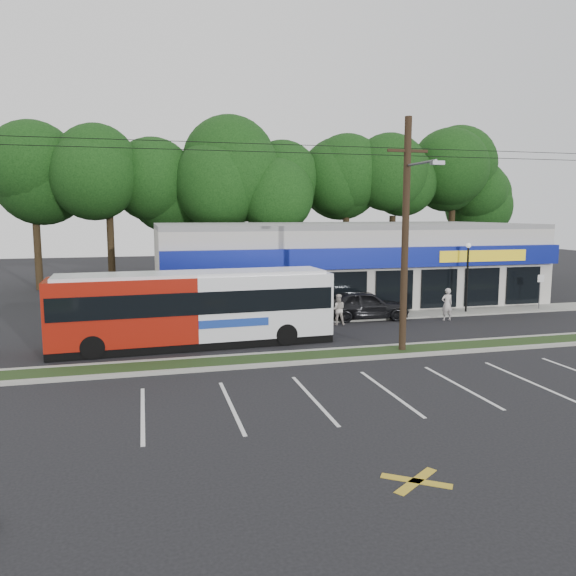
% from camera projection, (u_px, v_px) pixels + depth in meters
% --- Properties ---
extents(ground, '(120.00, 120.00, 0.00)m').
position_uv_depth(ground, '(345.00, 362.00, 22.81)').
color(ground, black).
rests_on(ground, ground).
extents(grass_strip, '(40.00, 1.60, 0.12)m').
position_uv_depth(grass_strip, '(337.00, 355.00, 23.76)').
color(grass_strip, '#233315').
rests_on(grass_strip, ground).
extents(curb_south, '(40.00, 0.25, 0.14)m').
position_uv_depth(curb_south, '(344.00, 360.00, 22.94)').
color(curb_south, '#9E9E93').
rests_on(curb_south, ground).
extents(curb_north, '(40.00, 0.25, 0.14)m').
position_uv_depth(curb_north, '(331.00, 350.00, 24.57)').
color(curb_north, '#9E9E93').
rests_on(curb_north, ground).
extents(sidewalk, '(32.00, 2.20, 0.10)m').
position_uv_depth(sidewalk, '(372.00, 316.00, 32.68)').
color(sidewalk, '#9E9E93').
rests_on(sidewalk, ground).
extents(strip_mall, '(25.00, 12.55, 5.30)m').
position_uv_depth(strip_mall, '(341.00, 262.00, 39.09)').
color(strip_mall, beige).
rests_on(strip_mall, ground).
extents(utility_pole, '(50.00, 2.77, 10.00)m').
position_uv_depth(utility_pole, '(403.00, 228.00, 23.68)').
color(utility_pole, black).
rests_on(utility_pole, ground).
extents(lamp_post, '(0.30, 0.30, 4.25)m').
position_uv_depth(lamp_post, '(467.00, 269.00, 33.63)').
color(lamp_post, black).
rests_on(lamp_post, ground).
extents(sign_post, '(0.45, 0.10, 2.23)m').
position_uv_depth(sign_post, '(540.00, 285.00, 34.80)').
color(sign_post, '#59595E').
rests_on(sign_post, ground).
extents(tree_line, '(46.76, 6.76, 11.83)m').
position_uv_depth(tree_line, '(284.00, 184.00, 47.62)').
color(tree_line, black).
rests_on(tree_line, ground).
extents(metrobus, '(12.71, 3.23, 3.39)m').
position_uv_depth(metrobus, '(194.00, 307.00, 25.48)').
color(metrobus, '#99170B').
rests_on(metrobus, ground).
extents(car_dark, '(5.10, 2.40, 1.69)m').
position_uv_depth(car_dark, '(365.00, 305.00, 31.92)').
color(car_dark, black).
rests_on(car_dark, ground).
extents(pedestrian_a, '(0.68, 0.45, 1.84)m').
position_uv_depth(pedestrian_a, '(447.00, 304.00, 31.61)').
color(pedestrian_a, beige).
rests_on(pedestrian_a, ground).
extents(pedestrian_b, '(0.94, 0.80, 1.69)m').
position_uv_depth(pedestrian_b, '(338.00, 309.00, 30.35)').
color(pedestrian_b, silver).
rests_on(pedestrian_b, ground).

